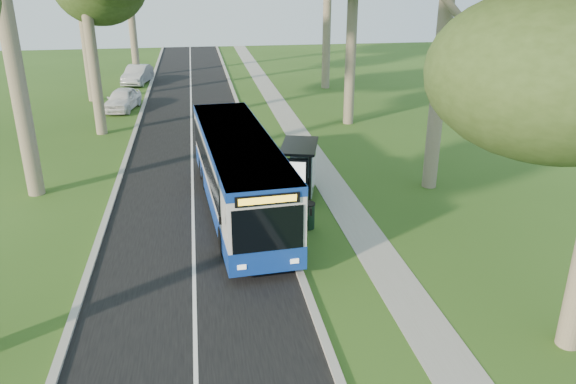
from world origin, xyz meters
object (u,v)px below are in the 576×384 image
object	(u,v)px
bus_stop_sign	(305,212)
car_white	(122,99)
bus	(239,173)
litter_bin	(308,215)
bus_shelter	(304,163)
car_silver	(137,75)

from	to	relation	value
bus_stop_sign	car_white	distance (m)	25.34
bus	litter_bin	bearing A→B (deg)	-44.80
bus_stop_sign	bus_shelter	xyz separation A→B (m)	(0.88, 4.82, 0.20)
bus_shelter	litter_bin	size ratio (longest dim) A/B	2.93
bus_stop_sign	litter_bin	xyz separation A→B (m)	(0.45, 1.76, -0.95)
bus_shelter	car_white	xyz separation A→B (m)	(-9.77, 18.91, -0.91)
bus_stop_sign	bus_shelter	size ratio (longest dim) A/B	0.76
bus	litter_bin	world-z (taller)	bus
car_white	bus_shelter	bearing A→B (deg)	-51.47
bus_stop_sign	car_white	xyz separation A→B (m)	(-8.88, 23.73, -0.70)
bus	bus_stop_sign	xyz separation A→B (m)	(2.04, -3.91, -0.20)
bus_shelter	car_silver	world-z (taller)	bus_shelter
bus	bus_shelter	bearing A→B (deg)	13.26
car_white	car_silver	world-z (taller)	car_silver
bus_stop_sign	litter_bin	distance (m)	2.05
bus	bus_stop_sign	world-z (taller)	bus
bus_stop_sign	bus_shelter	bearing A→B (deg)	67.66
bus	car_white	size ratio (longest dim) A/B	2.72
litter_bin	bus_shelter	bearing A→B (deg)	81.94
bus_stop_sign	car_silver	bearing A→B (deg)	92.36
car_white	litter_bin	bearing A→B (deg)	-55.77
bus	bus_shelter	xyz separation A→B (m)	(2.92, 0.91, -0.00)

